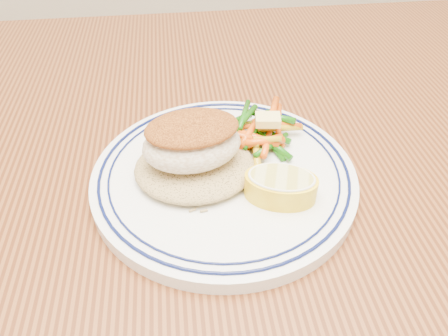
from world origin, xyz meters
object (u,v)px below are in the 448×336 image
Objects in this scene: fish_fillet at (192,141)px; vegetable_pile at (259,132)px; dining_table at (262,225)px; rice_pilaf at (195,164)px; plate at (224,176)px; lemon_wedge at (281,186)px.

vegetable_pile is (0.07, 0.04, -0.03)m from fish_fillet.
dining_table is 14.39× the size of fish_fillet.
fish_fillet reaches higher than rice_pilaf.
lemon_wedge is (0.05, -0.04, 0.02)m from plate.
fish_fillet reaches higher than lemon_wedge.
vegetable_pile is at bearing 30.34° from rice_pilaf.
dining_table is 0.14m from lemon_wedge.
vegetable_pile reaches higher than rice_pilaf.
fish_fillet is at bearing 150.56° from lemon_wedge.
rice_pilaf is (-0.08, -0.02, 0.12)m from dining_table.
lemon_wedge is at bearing -29.44° from fish_fillet.
fish_fillet is 0.09m from vegetable_pile.
dining_table is at bearing 13.96° from rice_pilaf.
plate is 2.58× the size of fish_fillet.
dining_table is at bearing 23.03° from plate.
vegetable_pile is 1.41× the size of lemon_wedge.
lemon_wedge is at bearing -41.47° from plate.
lemon_wedge is (-0.00, -0.06, 0.13)m from dining_table.
rice_pilaf is at bearing -166.04° from dining_table.
fish_fillet is at bearing 162.54° from rice_pilaf.
vegetable_pile and lemon_wedge have the same top height.
fish_fillet is (-0.03, 0.00, 0.05)m from plate.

